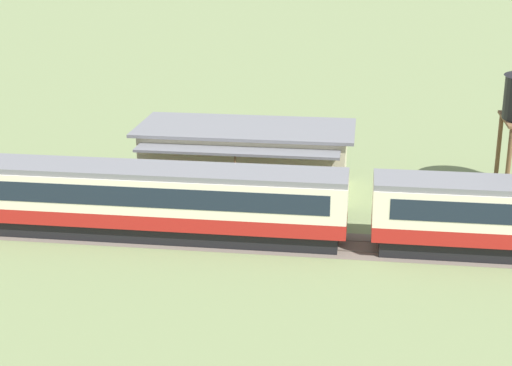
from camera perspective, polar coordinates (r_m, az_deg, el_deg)
passenger_train at (r=42.81m, az=-7.32°, el=-1.11°), size 111.68×3.15×3.94m
railway_track at (r=44.12m, az=-9.73°, el=-3.65°), size 152.72×3.60×0.04m
station_building at (r=50.01m, az=-0.73°, el=1.84°), size 13.69×7.57×4.20m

